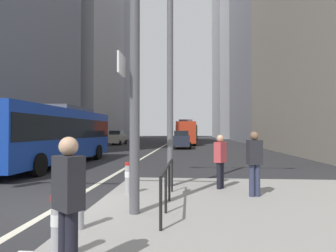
{
  "coord_description": "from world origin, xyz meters",
  "views": [
    {
      "loc": [
        3.32,
        -6.82,
        1.94
      ],
      "look_at": [
        0.22,
        33.87,
        2.61
      ],
      "focal_mm": 30.48,
      "sensor_mm": 36.0,
      "label": 1
    }
  ],
  "objects_px": {
    "bollard_left": "(58,224)",
    "pedestrian_waiting": "(254,160)",
    "car_oncoming_mid": "(117,138)",
    "bollard_right": "(79,203)",
    "city_bus_blue_oncoming": "(55,133)",
    "car_receding_near": "(182,139)",
    "bollard_back": "(128,176)",
    "city_bus_red_receding": "(185,131)",
    "traffic_signal_gantry": "(31,32)",
    "street_lamp_post": "(170,28)",
    "city_bus_red_distant": "(190,131)",
    "pedestrian_walking": "(68,200)",
    "pedestrian_far": "(220,159)"
  },
  "relations": [
    {
      "from": "city_bus_red_distant",
      "to": "street_lamp_post",
      "type": "distance_m",
      "value": 52.38
    },
    {
      "from": "car_receding_near",
      "to": "pedestrian_walking",
      "type": "xyz_separation_m",
      "value": [
        -0.6,
        -27.59,
        0.12
      ]
    },
    {
      "from": "bollard_right",
      "to": "bollard_left",
      "type": "bearing_deg",
      "value": -81.48
    },
    {
      "from": "city_bus_blue_oncoming",
      "to": "pedestrian_far",
      "type": "distance_m",
      "value": 10.55
    },
    {
      "from": "bollard_right",
      "to": "bollard_back",
      "type": "distance_m",
      "value": 2.93
    },
    {
      "from": "bollard_left",
      "to": "bollard_back",
      "type": "relative_size",
      "value": 1.0
    },
    {
      "from": "bollard_right",
      "to": "pedestrian_far",
      "type": "relative_size",
      "value": 0.51
    },
    {
      "from": "car_oncoming_mid",
      "to": "pedestrian_walking",
      "type": "xyz_separation_m",
      "value": [
        8.65,
        -35.51,
        0.12
      ]
    },
    {
      "from": "city_bus_red_receding",
      "to": "pedestrian_far",
      "type": "height_order",
      "value": "city_bus_red_receding"
    },
    {
      "from": "bollard_left",
      "to": "bollard_right",
      "type": "relative_size",
      "value": 1.05
    },
    {
      "from": "city_bus_red_distant",
      "to": "pedestrian_waiting",
      "type": "distance_m",
      "value": 53.56
    },
    {
      "from": "city_bus_red_receding",
      "to": "pedestrian_waiting",
      "type": "height_order",
      "value": "city_bus_red_receding"
    },
    {
      "from": "street_lamp_post",
      "to": "bollard_left",
      "type": "height_order",
      "value": "street_lamp_post"
    },
    {
      "from": "traffic_signal_gantry",
      "to": "bollard_back",
      "type": "height_order",
      "value": "traffic_signal_gantry"
    },
    {
      "from": "city_bus_blue_oncoming",
      "to": "city_bus_red_receding",
      "type": "xyz_separation_m",
      "value": [
        6.85,
        25.24,
        -0.0
      ]
    },
    {
      "from": "car_oncoming_mid",
      "to": "bollard_left",
      "type": "xyz_separation_m",
      "value": [
        8.29,
        -35.01,
        -0.34
      ]
    },
    {
      "from": "street_lamp_post",
      "to": "bollard_right",
      "type": "distance_m",
      "value": 6.38
    },
    {
      "from": "bollard_back",
      "to": "bollard_right",
      "type": "bearing_deg",
      "value": -95.32
    },
    {
      "from": "car_oncoming_mid",
      "to": "bollard_right",
      "type": "bearing_deg",
      "value": -76.51
    },
    {
      "from": "pedestrian_walking",
      "to": "city_bus_red_receding",
      "type": "bearing_deg",
      "value": 88.69
    },
    {
      "from": "pedestrian_walking",
      "to": "bollard_back",
      "type": "bearing_deg",
      "value": 93.43
    },
    {
      "from": "bollard_left",
      "to": "bollard_right",
      "type": "xyz_separation_m",
      "value": [
        -0.18,
        1.23,
        -0.02
      ]
    },
    {
      "from": "car_receding_near",
      "to": "bollard_back",
      "type": "distance_m",
      "value": 22.97
    },
    {
      "from": "traffic_signal_gantry",
      "to": "bollard_right",
      "type": "distance_m",
      "value": 3.99
    },
    {
      "from": "bollard_left",
      "to": "bollard_right",
      "type": "distance_m",
      "value": 1.24
    },
    {
      "from": "bollard_back",
      "to": "city_bus_red_distant",
      "type": "bearing_deg",
      "value": 87.96
    },
    {
      "from": "car_oncoming_mid",
      "to": "bollard_left",
      "type": "bearing_deg",
      "value": -76.68
    },
    {
      "from": "car_oncoming_mid",
      "to": "traffic_signal_gantry",
      "type": "distance_m",
      "value": 33.56
    },
    {
      "from": "traffic_signal_gantry",
      "to": "city_bus_red_receding",
      "type": "bearing_deg",
      "value": 85.11
    },
    {
      "from": "traffic_signal_gantry",
      "to": "pedestrian_far",
      "type": "distance_m",
      "value": 6.15
    },
    {
      "from": "car_oncoming_mid",
      "to": "bollard_right",
      "type": "relative_size",
      "value": 5.39
    },
    {
      "from": "street_lamp_post",
      "to": "pedestrian_far",
      "type": "distance_m",
      "value": 4.51
    },
    {
      "from": "bollard_left",
      "to": "car_receding_near",
      "type": "bearing_deg",
      "value": 87.96
    },
    {
      "from": "city_bus_blue_oncoming",
      "to": "pedestrian_far",
      "type": "bearing_deg",
      "value": -36.87
    },
    {
      "from": "city_bus_blue_oncoming",
      "to": "city_bus_red_distant",
      "type": "bearing_deg",
      "value": 80.63
    },
    {
      "from": "city_bus_blue_oncoming",
      "to": "car_receding_near",
      "type": "xyz_separation_m",
      "value": [
        6.6,
        15.7,
        -0.85
      ]
    },
    {
      "from": "city_bus_red_receding",
      "to": "car_receding_near",
      "type": "xyz_separation_m",
      "value": [
        -0.25,
        -9.54,
        -0.85
      ]
    },
    {
      "from": "street_lamp_post",
      "to": "bollard_back",
      "type": "distance_m",
      "value": 4.92
    },
    {
      "from": "bollard_right",
      "to": "pedestrian_walking",
      "type": "distance_m",
      "value": 1.87
    },
    {
      "from": "city_bus_red_receding",
      "to": "pedestrian_walking",
      "type": "height_order",
      "value": "city_bus_red_receding"
    },
    {
      "from": "pedestrian_waiting",
      "to": "pedestrian_walking",
      "type": "relative_size",
      "value": 1.03
    },
    {
      "from": "car_receding_near",
      "to": "pedestrian_far",
      "type": "bearing_deg",
      "value": -85.29
    },
    {
      "from": "bollard_right",
      "to": "pedestrian_walking",
      "type": "height_order",
      "value": "pedestrian_walking"
    },
    {
      "from": "city_bus_red_receding",
      "to": "bollard_back",
      "type": "xyz_separation_m",
      "value": [
        -1.12,
        -32.49,
        -1.19
      ]
    },
    {
      "from": "pedestrian_far",
      "to": "pedestrian_walking",
      "type": "bearing_deg",
      "value": -113.38
    },
    {
      "from": "bollard_right",
      "to": "pedestrian_waiting",
      "type": "height_order",
      "value": "pedestrian_waiting"
    },
    {
      "from": "traffic_signal_gantry",
      "to": "street_lamp_post",
      "type": "relative_size",
      "value": 0.87
    },
    {
      "from": "bollard_left",
      "to": "pedestrian_waiting",
      "type": "height_order",
      "value": "pedestrian_waiting"
    },
    {
      "from": "bollard_right",
      "to": "bollard_back",
      "type": "height_order",
      "value": "bollard_back"
    },
    {
      "from": "bollard_back",
      "to": "city_bus_blue_oncoming",
      "type": "bearing_deg",
      "value": 128.26
    }
  ]
}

